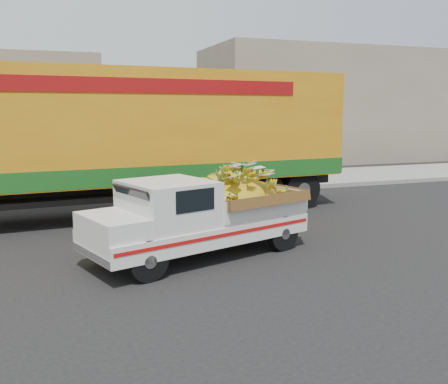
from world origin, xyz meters
name	(u,v)px	position (x,y,z in m)	size (l,w,h in m)	color
ground	(121,254)	(0.00, 0.00, 0.00)	(100.00, 100.00, 0.00)	black
curb	(92,199)	(0.00, 5.99, 0.07)	(60.00, 0.25, 0.15)	gray
sidewalk	(87,189)	(0.00, 8.09, 0.07)	(60.00, 4.00, 0.14)	gray
building_right	(332,106)	(14.00, 14.99, 3.00)	(14.00, 6.00, 6.00)	gray
pickup_truck	(213,212)	(1.71, -0.57, 0.82)	(4.61, 2.82, 1.52)	black
semi_trailer	(129,136)	(0.79, 3.54, 2.12)	(12.04, 3.41, 3.80)	black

